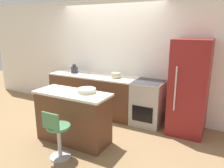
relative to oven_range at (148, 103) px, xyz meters
name	(u,v)px	position (x,y,z in m)	size (l,w,h in m)	color
ground_plane	(97,119)	(-1.05, -0.34, -0.46)	(14.00, 14.00, 0.00)	#8E704C
wall_back	(111,58)	(-1.05, 0.35, 0.84)	(8.00, 0.06, 2.60)	white
back_counter	(93,94)	(-1.37, 0.00, 0.00)	(2.11, 0.64, 0.92)	brown
kitchen_island	(73,117)	(-0.92, -1.33, 0.00)	(1.35, 0.55, 0.91)	brown
oven_range	(148,103)	(0.00, 0.00, 0.00)	(0.61, 0.65, 0.92)	#B7B2A8
refrigerator	(189,88)	(0.80, -0.02, 0.44)	(0.66, 0.71, 1.79)	maroon
stool_chair	(58,135)	(-0.78, -1.89, -0.07)	(0.36, 0.36, 0.80)	#B7B7BC
kettle	(74,69)	(-1.89, 0.00, 0.55)	(0.17, 0.17, 0.22)	#333338
mixing_bowl	(116,75)	(-0.75, 0.00, 0.51)	(0.20, 0.20, 0.11)	#C1B28E
fruit_bowl	(86,91)	(-0.69, -1.22, 0.49)	(0.32, 0.32, 0.07)	beige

